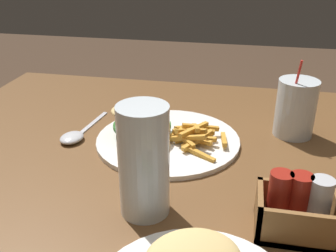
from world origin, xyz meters
TOP-DOWN VIEW (x-y plane):
  - dining_table at (0.00, 0.00)m, footprint 1.24×1.05m
  - meal_plate_near at (0.09, -0.13)m, footprint 0.31×0.31m
  - beer_glass at (0.06, 0.10)m, footprint 0.08×0.08m
  - juice_glass at (-0.20, -0.23)m, footprint 0.09×0.09m
  - spoon at (0.27, -0.11)m, footprint 0.05×0.19m
  - condiment_caddy at (-0.17, 0.11)m, footprint 0.12×0.08m

SIDE VIEW (x-z plane):
  - dining_table at x=0.00m, z-range 0.25..0.96m
  - spoon at x=0.27m, z-range 0.71..0.73m
  - meal_plate_near at x=0.09m, z-range 0.69..0.78m
  - condiment_caddy at x=-0.17m, z-range 0.70..0.80m
  - juice_glass at x=-0.20m, z-range 0.68..0.86m
  - beer_glass at x=0.06m, z-range 0.71..0.89m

